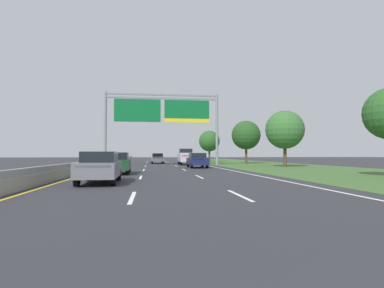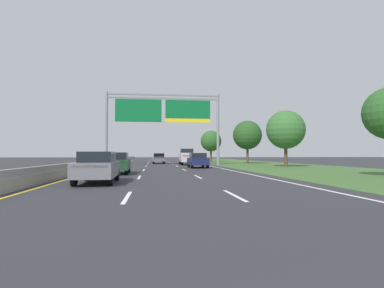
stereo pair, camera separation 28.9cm
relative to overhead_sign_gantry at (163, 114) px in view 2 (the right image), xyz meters
name	(u,v)px [view 2 (the right image)]	position (x,y,z in m)	size (l,w,h in m)	color
ground_plane	(162,167)	(-0.30, -5.69, -6.77)	(220.00, 220.00, 0.00)	#2B2B30
lane_striping	(162,167)	(-0.30, -6.14, -6.76)	(11.96, 106.00, 0.01)	white
grass_verge_right	(280,166)	(13.65, -5.69, -6.76)	(14.00, 110.00, 0.02)	#3D602D
median_barrier_concrete	(102,164)	(-6.90, -5.69, -6.41)	(0.60, 110.00, 0.85)	gray
overhead_sign_gantry	(163,114)	(0.00, 0.00, 0.00)	(15.06, 0.42, 9.54)	gray
pickup_truck_silver	(187,157)	(3.29, 1.29, -5.69)	(2.09, 5.43, 2.20)	#B2B5BA
car_grey_left_lane_sedan	(98,167)	(-4.05, -24.80, -5.95)	(1.89, 4.43, 1.57)	slate
car_white_centre_lane_sedan	(159,158)	(-0.48, 7.49, -5.95)	(1.92, 4.44, 1.57)	silver
car_darkgreen_left_lane_sedan	(117,163)	(-3.97, -17.45, -5.95)	(1.92, 4.44, 1.57)	#193D23
car_navy_right_lane_sedan	(198,160)	(3.40, -8.14, -5.95)	(1.82, 4.40, 1.57)	#161E47
roadside_tree_mid	(286,130)	(13.55, -7.50, -2.56)	(4.36, 4.36, 6.40)	#4C3823
roadside_tree_far	(247,135)	(13.00, 5.08, -2.40)	(4.42, 4.42, 6.59)	#4C3823
roadside_tree_distant	(211,141)	(9.63, 17.41, -2.81)	(4.00, 4.00, 5.96)	#4C3823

